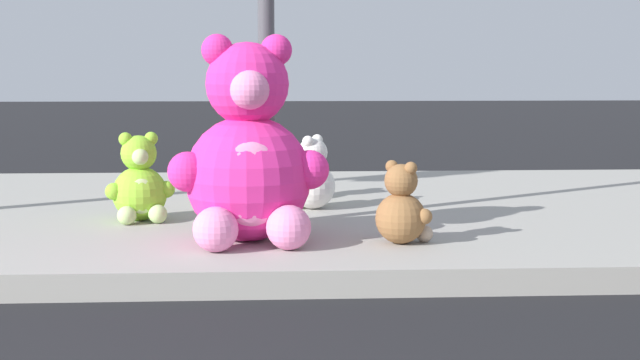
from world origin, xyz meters
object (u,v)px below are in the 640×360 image
plush_yellow (267,170)px  plush_pink_large (248,160)px  plush_brown (402,210)px  plush_lime (140,186)px  plush_white (311,179)px

plush_yellow → plush_pink_large: bearing=-93.5°
plush_brown → plush_lime: size_ratio=0.82×
plush_brown → plush_white: bearing=110.1°
plush_yellow → plush_white: (0.33, -0.41, -0.03)m
plush_pink_large → plush_brown: bearing=-6.6°
plush_brown → plush_white: plush_white is taller
plush_pink_large → plush_white: 1.34m
plush_yellow → plush_lime: 1.24m
plush_yellow → plush_brown: bearing=-65.0°
plush_yellow → plush_brown: size_ratio=1.24×
plush_pink_large → plush_brown: (0.92, -0.11, -0.30)m
plush_yellow → plush_brown: 1.94m
plush_pink_large → plush_brown: size_ratio=2.50×
plush_brown → plush_lime: plush_lime is taller
plush_brown → plush_white: 1.43m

